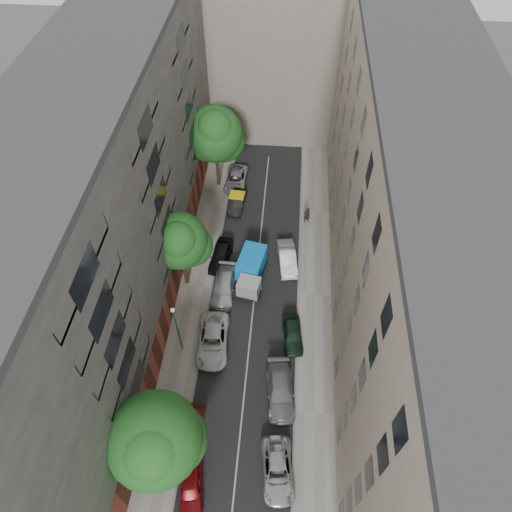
# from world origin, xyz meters

# --- Properties ---
(ground) EXTENTS (120.00, 120.00, 0.00)m
(ground) POSITION_xyz_m (0.00, 0.00, 0.00)
(ground) COLOR #4C4C49
(ground) RESTS_ON ground
(road_surface) EXTENTS (8.00, 44.00, 0.02)m
(road_surface) POSITION_xyz_m (0.00, 0.00, 0.01)
(road_surface) COLOR black
(road_surface) RESTS_ON ground
(sidewalk_left) EXTENTS (3.00, 44.00, 0.15)m
(sidewalk_left) POSITION_xyz_m (-5.50, 0.00, 0.07)
(sidewalk_left) COLOR gray
(sidewalk_left) RESTS_ON ground
(sidewalk_right) EXTENTS (3.00, 44.00, 0.15)m
(sidewalk_right) POSITION_xyz_m (5.50, 0.00, 0.07)
(sidewalk_right) COLOR gray
(sidewalk_right) RESTS_ON ground
(building_left) EXTENTS (8.00, 44.00, 20.00)m
(building_left) POSITION_xyz_m (-11.00, 0.00, 10.00)
(building_left) COLOR #444240
(building_left) RESTS_ON ground
(building_right) EXTENTS (8.00, 44.00, 20.00)m
(building_right) POSITION_xyz_m (11.00, 0.00, 10.00)
(building_right) COLOR #B7A58E
(building_right) RESTS_ON ground
(building_endcap) EXTENTS (18.00, 12.00, 18.00)m
(building_endcap) POSITION_xyz_m (0.00, 28.00, 9.00)
(building_endcap) COLOR gray
(building_endcap) RESTS_ON ground
(tarp_truck) EXTENTS (3.02, 5.60, 2.43)m
(tarp_truck) POSITION_xyz_m (-0.49, 1.38, 1.34)
(tarp_truck) COLOR black
(tarp_truck) RESTS_ON ground
(car_left_0) EXTENTS (2.22, 4.12, 1.33)m
(car_left_0) POSITION_xyz_m (-2.94, -17.00, 0.67)
(car_left_0) COLOR maroon
(car_left_0) RESTS_ON ground
(car_left_1) EXTENTS (1.64, 4.24, 1.38)m
(car_left_1) POSITION_xyz_m (-3.60, -13.40, 0.69)
(car_left_1) COLOR #4E170F
(car_left_1) RESTS_ON ground
(car_left_2) EXTENTS (2.83, 5.56, 1.50)m
(car_left_2) POSITION_xyz_m (-3.02, -5.80, 0.75)
(car_left_2) COLOR silver
(car_left_2) RESTS_ON ground
(car_left_3) EXTENTS (2.25, 5.03, 1.43)m
(car_left_3) POSITION_xyz_m (-2.80, -0.20, 0.72)
(car_left_3) COLOR #B4B4B9
(car_left_3) RESTS_ON ground
(car_left_4) EXTENTS (2.22, 4.56, 1.50)m
(car_left_4) POSITION_xyz_m (-3.60, 3.40, 0.75)
(car_left_4) COLOR black
(car_left_4) RESTS_ON ground
(car_left_5) EXTENTS (1.68, 4.06, 1.31)m
(car_left_5) POSITION_xyz_m (-2.80, 11.00, 0.65)
(car_left_5) COLOR black
(car_left_5) RESTS_ON ground
(car_left_6) EXTENTS (2.40, 4.98, 1.37)m
(car_left_6) POSITION_xyz_m (-3.36, 14.60, 0.68)
(car_left_6) COLOR silver
(car_left_6) RESTS_ON ground
(car_right_0) EXTENTS (2.76, 4.92, 1.30)m
(car_right_0) POSITION_xyz_m (2.89, -15.45, 0.65)
(car_right_0) COLOR #B6B6BB
(car_right_0) RESTS_ON ground
(car_right_1) EXTENTS (2.67, 5.26, 1.46)m
(car_right_1) POSITION_xyz_m (2.80, -9.71, 0.73)
(car_right_1) COLOR slate
(car_right_1) RESTS_ON ground
(car_right_2) EXTENTS (2.07, 4.12, 1.35)m
(car_right_2) POSITION_xyz_m (3.60, -4.60, 0.67)
(car_right_2) COLOR black
(car_right_2) RESTS_ON ground
(car_right_3) EXTENTS (2.24, 4.68, 1.48)m
(car_right_3) POSITION_xyz_m (2.82, 3.60, 0.74)
(car_right_3) COLOR silver
(car_right_3) RESTS_ON ground
(tree_near) EXTENTS (6.12, 5.97, 8.71)m
(tree_near) POSITION_xyz_m (-4.71, -15.79, 5.72)
(tree_near) COLOR #382619
(tree_near) RESTS_ON sidewalk_left
(tree_mid) EXTENTS (5.21, 4.92, 8.48)m
(tree_mid) POSITION_xyz_m (-6.30, 0.31, 5.82)
(tree_mid) COLOR #382619
(tree_mid) RESTS_ON sidewalk_left
(tree_far) EXTENTS (5.94, 5.76, 9.76)m
(tree_far) POSITION_xyz_m (-5.20, 14.19, 6.65)
(tree_far) COLOR #382619
(tree_far) RESTS_ON sidewalk_left
(lamp_post) EXTENTS (0.36, 0.36, 6.02)m
(lamp_post) POSITION_xyz_m (-5.56, -6.41, 3.89)
(lamp_post) COLOR #1B6131
(lamp_post) RESTS_ON sidewalk_left
(pedestrian) EXTENTS (0.83, 0.71, 1.94)m
(pedestrian) POSITION_xyz_m (4.60, 9.23, 1.12)
(pedestrian) COLOR black
(pedestrian) RESTS_ON sidewalk_right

